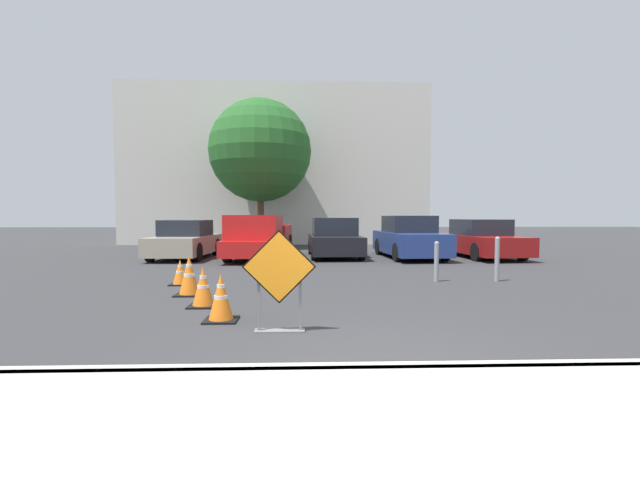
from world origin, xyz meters
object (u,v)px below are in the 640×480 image
at_px(road_closed_sign, 279,276).
at_px(traffic_cone_second, 203,287).
at_px(pickup_truck, 259,239).
at_px(bollard_nearest, 436,260).
at_px(parked_car_third, 409,238).
at_px(bollard_second, 497,258).
at_px(parked_car_second, 334,239).
at_px(parked_car_nearest, 186,241).
at_px(traffic_cone_third, 189,276).
at_px(parked_car_fourth, 481,240).
at_px(traffic_cone_nearest, 221,298).
at_px(traffic_cone_fourth, 180,273).

distance_m(road_closed_sign, traffic_cone_second, 2.28).
height_order(road_closed_sign, pickup_truck, pickup_truck).
distance_m(traffic_cone_second, bollard_nearest, 5.66).
distance_m(road_closed_sign, parked_car_third, 11.26).
distance_m(parked_car_third, bollard_second, 6.03).
xyz_separation_m(parked_car_second, bollard_nearest, (2.04, -6.38, -0.17)).
bearing_deg(parked_car_nearest, pickup_truck, 175.54).
distance_m(traffic_cone_third, parked_car_second, 8.69).
bearing_deg(road_closed_sign, bollard_nearest, 51.25).
bearing_deg(parked_car_nearest, road_closed_sign, 114.01).
bearing_deg(traffic_cone_second, bollard_nearest, 28.39).
height_order(parked_car_nearest, bollard_second, parked_car_nearest).
bearing_deg(parked_car_third, traffic_cone_second, 53.02).
distance_m(traffic_cone_third, parked_car_fourth, 11.95).
height_order(traffic_cone_third, pickup_truck, pickup_truck).
relative_size(parked_car_nearest, parked_car_second, 1.03).
xyz_separation_m(traffic_cone_second, bollard_nearest, (4.98, 2.69, 0.18)).
bearing_deg(bollard_nearest, traffic_cone_second, -151.61).
relative_size(parked_car_nearest, bollard_nearest, 4.28).
bearing_deg(parked_car_nearest, traffic_cone_second, 109.63).
distance_m(traffic_cone_nearest, parked_car_fourth, 12.75).
distance_m(parked_car_second, bollard_second, 7.29).
bearing_deg(parked_car_second, traffic_cone_third, 64.71).
xyz_separation_m(parked_car_third, parked_car_fourth, (2.84, 0.12, -0.06)).
relative_size(parked_car_nearest, parked_car_fourth, 0.90).
distance_m(traffic_cone_fourth, parked_car_fourth, 11.63).
height_order(pickup_truck, parked_car_third, pickup_truck).
height_order(parked_car_nearest, pickup_truck, pickup_truck).
relative_size(parked_car_third, bollard_second, 4.19).
bearing_deg(traffic_cone_fourth, traffic_cone_nearest, -65.03).
distance_m(traffic_cone_fourth, parked_car_second, 7.79).
bearing_deg(traffic_cone_nearest, parked_car_fourth, 50.57).
distance_m(pickup_truck, parked_car_third, 5.70).
height_order(pickup_truck, parked_car_fourth, pickup_truck).
relative_size(traffic_cone_second, bollard_nearest, 0.72).
bearing_deg(traffic_cone_nearest, bollard_nearest, 39.95).
xyz_separation_m(road_closed_sign, bollard_second, (5.03, 4.41, -0.19)).
relative_size(road_closed_sign, parked_car_third, 0.31).
relative_size(parked_car_third, bollard_nearest, 4.65).
distance_m(parked_car_third, parked_car_fourth, 2.84).
bearing_deg(road_closed_sign, parked_car_nearest, 111.61).
bearing_deg(road_closed_sign, bollard_second, 41.23).
bearing_deg(road_closed_sign, pickup_truck, 97.60).
xyz_separation_m(traffic_cone_second, traffic_cone_fourth, (-1.10, 2.41, -0.06)).
xyz_separation_m(parked_car_third, bollard_second, (0.70, -5.98, -0.16)).
distance_m(traffic_cone_second, parked_car_nearest, 9.24).
bearing_deg(traffic_cone_fourth, bollard_second, 2.12).
xyz_separation_m(parked_car_second, bollard_second, (3.53, -6.38, -0.12)).
bearing_deg(traffic_cone_nearest, road_closed_sign, -35.92).
bearing_deg(parked_car_nearest, parked_car_third, -178.57).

